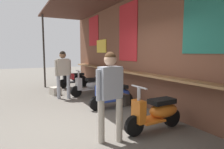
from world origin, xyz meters
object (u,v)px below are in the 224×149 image
Objects in this scene: scooter_blue at (114,95)px; merchandise_crate at (55,91)px; shopper_browsing at (111,88)px; scooter_orange at (157,112)px; shopper_with_handbag at (64,70)px; scooter_silver at (91,85)px; scooter_black at (75,79)px.

scooter_blue is 2.85m from merchandise_crate.
scooter_blue is 3.51× the size of merchandise_crate.
merchandise_crate is (-4.46, -0.09, -0.83)m from shopper_browsing.
scooter_orange is 0.84× the size of shopper_with_handbag.
scooter_silver is at bearing -91.07° from shopper_with_handbag.
scooter_orange is 4.61m from merchandise_crate.
scooter_silver is 3.52× the size of merchandise_crate.
scooter_orange is at bearing -169.00° from shopper_with_handbag.
shopper_with_handbag is (-3.70, -1.02, 0.62)m from scooter_orange.
scooter_blue is (1.90, 0.00, 0.00)m from scooter_silver.
scooter_black is 3.85m from scooter_blue.
scooter_black is at bearing -31.50° from shopper_with_handbag.
scooter_silver and scooter_orange have the same top height.
shopper_with_handbag is at bearing -0.51° from scooter_silver.
scooter_silver is at bearing -91.46° from scooter_orange.
scooter_orange is at bearing 88.29° from scooter_blue.
shopper_with_handbag is at bearing -75.96° from scooter_orange.
scooter_black is at bearing 136.87° from merchandise_crate.
scooter_silver is 0.84× the size of shopper_with_handbag.
scooter_black is 0.84× the size of shopper_with_handbag.
scooter_blue is at bearing -155.31° from shopper_with_handbag.
scooter_blue is at bearing -36.42° from shopper_browsing.
scooter_blue is at bearing 24.51° from merchandise_crate.
scooter_blue is 0.87× the size of shopper_browsing.
shopper_browsing reaches higher than scooter_silver.
scooter_orange reaches higher than merchandise_crate.
shopper_with_handbag is (2.01, -1.02, 0.62)m from scooter_black.
merchandise_crate is (-0.69, -1.18, -0.24)m from scooter_silver.
scooter_black is 1.00× the size of scooter_blue.
scooter_orange is 0.87× the size of shopper_browsing.
scooter_orange is 1.24m from shopper_browsing.
merchandise_crate is (-0.75, -0.15, -0.86)m from shopper_with_handbag.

